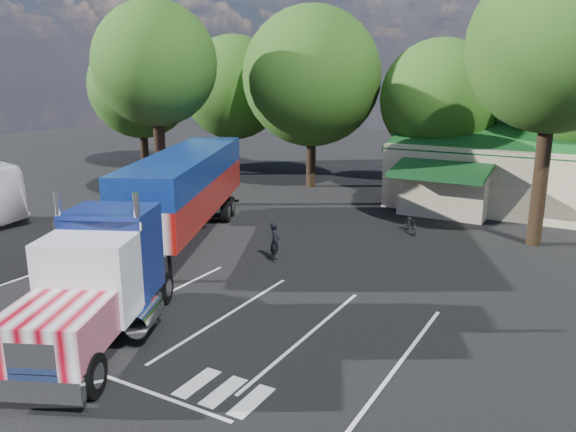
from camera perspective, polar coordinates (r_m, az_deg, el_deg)
The scene contains 11 objects.
ground at distance 26.46m, azimuth -4.30°, elevation -3.98°, with size 120.00×120.00×0.00m, color black.
tree_row_a at distance 51.93m, azimuth -14.75°, elevation 12.61°, with size 9.00×9.00×11.68m.
tree_row_b at distance 47.18m, azimuth -5.54°, elevation 12.84°, with size 8.40×8.40×11.35m.
tree_row_c at distance 41.63m, azimuth 2.43°, elevation 13.96°, with size 10.00×10.00×13.05m.
tree_row_d at distance 39.63m, azimuth 15.18°, elevation 11.36°, with size 8.00×8.00×10.60m.
tree_near_left at distance 36.39m, azimuth -13.34°, elevation 14.77°, with size 7.60×7.60×12.65m.
tree_near_right at distance 29.41m, azimuth 25.52°, elevation 15.27°, with size 8.00×8.00×13.50m.
semi_truck at distance 25.71m, azimuth -11.89°, elevation 1.37°, with size 11.85×21.57×4.71m.
woman at distance 25.36m, azimuth -1.33°, elevation -2.61°, with size 0.66×0.43×1.80m, color black.
bicycle at distance 30.67m, azimuth 12.37°, elevation -0.75°, with size 0.65×1.86×0.98m, color black.
silver_sedan at distance 35.67m, azimuth 25.55°, elevation 0.47°, with size 1.30×3.73×1.23m, color #B0B3B8.
Camera 1 is at (14.14, -20.77, 8.28)m, focal length 35.00 mm.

